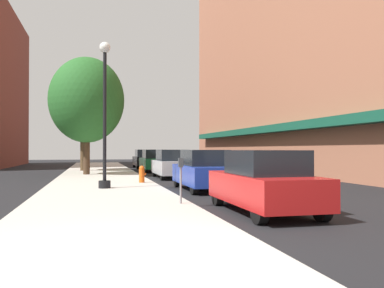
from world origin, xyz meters
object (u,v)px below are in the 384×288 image
(tree_mid, at_px, (87,100))
(car_silver, at_px, (172,164))
(fire_hydrant, at_px, (142,174))
(car_blue, at_px, (204,171))
(car_red, at_px, (264,182))
(parking_meter_near, at_px, (181,175))
(car_black, at_px, (145,159))
(lamppost, at_px, (105,112))
(car_green, at_px, (154,161))
(tree_near, at_px, (83,100))

(tree_mid, xyz_separation_m, car_silver, (4.85, -2.95, -3.95))
(fire_hydrant, bearing_deg, car_blue, -54.03)
(car_red, height_order, car_silver, same)
(parking_meter_near, bearing_deg, car_red, -36.68)
(fire_hydrant, relative_size, car_black, 0.18)
(car_silver, relative_size, car_black, 1.00)
(lamppost, distance_m, car_red, 8.19)
(lamppost, bearing_deg, car_blue, -8.53)
(car_green, height_order, car_black, same)
(parking_meter_near, xyz_separation_m, car_blue, (1.95, 4.70, -0.14))
(car_red, bearing_deg, tree_near, 102.37)
(fire_hydrant, xyz_separation_m, car_blue, (2.20, -3.03, 0.29))
(tree_mid, relative_size, car_red, 1.70)
(tree_near, distance_m, car_blue, 16.48)
(lamppost, bearing_deg, car_red, -59.50)
(car_green, xyz_separation_m, car_black, (0.00, 5.86, 0.00))
(parking_meter_near, relative_size, car_red, 0.30)
(tree_mid, bearing_deg, car_red, -73.44)
(lamppost, bearing_deg, car_silver, 58.99)
(parking_meter_near, relative_size, tree_mid, 0.18)
(lamppost, xyz_separation_m, fire_hydrant, (1.77, 2.44, -2.68))
(fire_hydrant, distance_m, tree_mid, 8.70)
(lamppost, relative_size, car_silver, 1.37)
(car_red, height_order, car_blue, same)
(car_green, bearing_deg, fire_hydrant, -98.76)
(fire_hydrant, height_order, car_green, car_green)
(parking_meter_near, distance_m, car_black, 25.01)
(car_red, distance_m, car_blue, 6.15)
(tree_mid, bearing_deg, lamppost, -84.78)
(tree_near, bearing_deg, lamppost, -85.18)
(tree_near, distance_m, car_silver, 10.37)
(tree_near, xyz_separation_m, car_silver, (5.19, -7.76, -4.52))
(tree_mid, height_order, car_black, tree_mid)
(tree_near, height_order, car_black, tree_near)
(car_blue, distance_m, car_silver, 7.21)
(car_silver, bearing_deg, tree_mid, 148.10)
(fire_hydrant, height_order, tree_near, tree_near)
(parking_meter_near, distance_m, car_silver, 12.07)
(car_blue, relative_size, car_black, 1.00)
(car_blue, bearing_deg, car_green, 89.51)
(car_blue, bearing_deg, car_silver, 89.51)
(lamppost, relative_size, tree_mid, 0.81)
(fire_hydrant, relative_size, tree_mid, 0.11)
(lamppost, bearing_deg, parking_meter_near, -69.07)
(car_green, bearing_deg, car_blue, -87.76)
(car_green, bearing_deg, tree_mid, -136.79)
(car_blue, distance_m, car_green, 14.37)
(lamppost, height_order, car_green, lamppost)
(lamppost, xyz_separation_m, car_red, (3.98, -6.75, -2.39))
(fire_hydrant, height_order, tree_mid, tree_mid)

